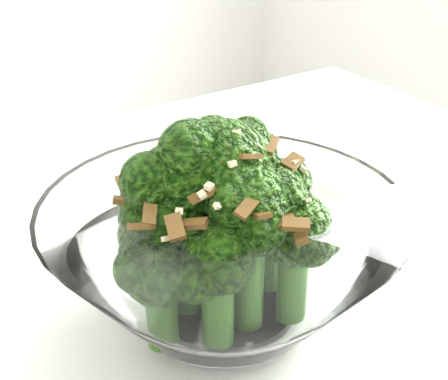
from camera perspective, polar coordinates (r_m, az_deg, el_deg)
broccoli_dish at (r=0.41m, az=-0.01°, el=-4.93°), size 0.22×0.22×0.13m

